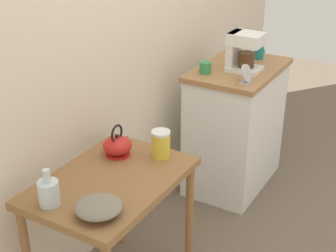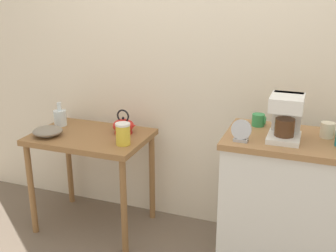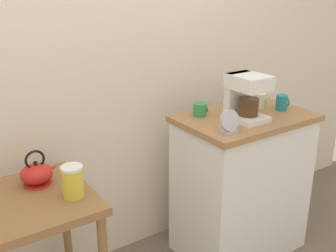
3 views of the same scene
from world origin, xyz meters
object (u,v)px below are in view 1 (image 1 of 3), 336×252
(glass_carafe_vase, at_px, (49,192))
(mug_small_cream, at_px, (240,53))
(table_clock, at_px, (246,75))
(teakettle, at_px, (118,145))
(mug_tall_green, at_px, (206,68))
(bowl_stoneware, at_px, (99,207))
(coffee_maker, at_px, (243,50))
(mug_dark_teal, at_px, (259,52))
(canister_enamel, at_px, (161,144))

(glass_carafe_vase, relative_size, mug_small_cream, 2.02)
(table_clock, bearing_deg, teakettle, 159.19)
(glass_carafe_vase, height_order, table_clock, table_clock)
(mug_tall_green, bearing_deg, teakettle, 177.88)
(teakettle, xyz_separation_m, mug_small_cream, (1.36, -0.11, 0.17))
(bowl_stoneware, relative_size, coffee_maker, 0.80)
(mug_dark_teal, height_order, table_clock, table_clock)
(mug_dark_teal, bearing_deg, coffee_maker, 178.61)
(glass_carafe_vase, distance_m, mug_small_cream, 1.91)
(mug_dark_teal, bearing_deg, canister_enamel, 179.19)
(mug_dark_teal, bearing_deg, mug_small_cream, 122.56)
(bowl_stoneware, xyz_separation_m, teakettle, (0.48, 0.24, 0.02))
(glass_carafe_vase, bearing_deg, mug_dark_teal, -6.38)
(bowl_stoneware, relative_size, mug_dark_teal, 2.20)
(coffee_maker, relative_size, mug_tall_green, 3.07)
(bowl_stoneware, bearing_deg, coffee_maker, 0.80)
(mug_tall_green, height_order, table_clock, table_clock)
(canister_enamel, relative_size, mug_small_cream, 1.67)
(canister_enamel, height_order, coffee_maker, coffee_maker)
(mug_tall_green, bearing_deg, table_clock, -99.51)
(glass_carafe_vase, height_order, mug_dark_teal, mug_dark_teal)
(canister_enamel, bearing_deg, mug_tall_green, 11.37)
(teakettle, bearing_deg, canister_enamel, -64.78)
(coffee_maker, height_order, mug_tall_green, coffee_maker)
(mug_small_cream, bearing_deg, mug_dark_teal, -57.44)
(teakettle, distance_m, mug_dark_teal, 1.47)
(glass_carafe_vase, bearing_deg, mug_tall_green, -1.09)
(glass_carafe_vase, bearing_deg, canister_enamel, -17.75)
(bowl_stoneware, distance_m, coffee_maker, 1.64)
(bowl_stoneware, height_order, mug_tall_green, mug_tall_green)
(canister_enamel, bearing_deg, bowl_stoneware, -176.63)
(table_clock, bearing_deg, mug_small_cream, 27.16)
(glass_carafe_vase, relative_size, table_clock, 1.43)
(coffee_maker, bearing_deg, table_clock, -151.11)
(teakettle, relative_size, mug_tall_green, 2.22)
(coffee_maker, height_order, mug_dark_teal, coffee_maker)
(bowl_stoneware, xyz_separation_m, mug_small_cream, (1.84, 0.13, 0.19))
(glass_carafe_vase, bearing_deg, coffee_maker, -7.29)
(teakettle, xyz_separation_m, mug_tall_green, (0.96, -0.04, 0.16))
(mug_dark_teal, distance_m, table_clock, 0.55)
(coffee_maker, distance_m, mug_small_cream, 0.27)
(bowl_stoneware, distance_m, table_clock, 1.40)
(glass_carafe_vase, xyz_separation_m, mug_small_cream, (1.90, -0.10, 0.16))
(coffee_maker, bearing_deg, mug_tall_green, 133.31)
(canister_enamel, xyz_separation_m, coffee_maker, (1.03, -0.01, 0.24))
(canister_enamel, bearing_deg, coffee_maker, -0.64)
(canister_enamel, bearing_deg, table_clock, -9.55)
(glass_carafe_vase, xyz_separation_m, mug_dark_teal, (1.97, -0.22, 0.16))
(canister_enamel, distance_m, mug_dark_teal, 1.35)
(glass_carafe_vase, distance_m, canister_enamel, 0.66)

